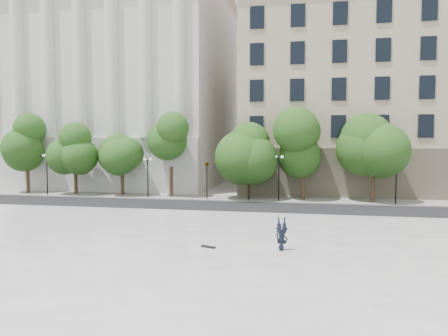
{
  "coord_description": "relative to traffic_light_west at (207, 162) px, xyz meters",
  "views": [
    {
      "loc": [
        8.97,
        -18.06,
        6.01
      ],
      "look_at": [
        3.67,
        10.0,
        4.02
      ],
      "focal_mm": 35.0,
      "sensor_mm": 36.0,
      "label": 1
    }
  ],
  "objects": [
    {
      "name": "lamp_posts",
      "position": [
        0.28,
        0.3,
        -0.8
      ],
      "size": [
        35.03,
        0.28,
        4.37
      ],
      "color": "black",
      "rests_on": "ground"
    },
    {
      "name": "building_west",
      "position": [
        -16.69,
        16.27,
        9.15
      ],
      "size": [
        31.5,
        27.65,
        25.6
      ],
      "color": "silver",
      "rests_on": "ground"
    },
    {
      "name": "street_trees",
      "position": [
        -1.41,
        1.36,
        1.56
      ],
      "size": [
        39.43,
        4.73,
        8.04
      ],
      "color": "#382619",
      "rests_on": "ground"
    },
    {
      "name": "traffic_light_west",
      "position": [
        0.0,
        0.0,
        0.0
      ],
      "size": [
        0.48,
        1.85,
        4.24
      ],
      "color": "black",
      "rests_on": "ground"
    },
    {
      "name": "person_lying",
      "position": [
        8.15,
        -19.01,
        -3.06
      ],
      "size": [
        0.73,
        1.7,
        0.45
      ],
      "primitive_type": "imported",
      "rotation": [
        -1.54,
        0.0,
        0.08
      ],
      "color": "black",
      "rests_on": "plaza"
    },
    {
      "name": "plaza",
      "position": [
        0.31,
        -19.3,
        -3.51
      ],
      "size": [
        44.0,
        22.0,
        0.45
      ],
      "primitive_type": "cube",
      "color": "white",
      "rests_on": "ground"
    },
    {
      "name": "far_sidewalk",
      "position": [
        0.31,
        1.7,
        -3.68
      ],
      "size": [
        60.0,
        4.0,
        0.12
      ],
      "primitive_type": "cube",
      "color": "#A09F94",
      "rests_on": "ground"
    },
    {
      "name": "street",
      "position": [
        0.31,
        -4.3,
        -3.73
      ],
      "size": [
        60.0,
        8.0,
        0.02
      ],
      "primitive_type": "cube",
      "color": "black",
      "rests_on": "ground"
    },
    {
      "name": "traffic_light_east",
      "position": [
        4.01,
        -0.0,
        -0.11
      ],
      "size": [
        0.95,
        1.6,
        4.14
      ],
      "color": "black",
      "rests_on": "ground"
    },
    {
      "name": "building_east",
      "position": [
        20.31,
        16.61,
        7.41
      ],
      "size": [
        36.0,
        26.15,
        23.0
      ],
      "color": "#B6A78B",
      "rests_on": "ground"
    },
    {
      "name": "skateboard",
      "position": [
        4.46,
        -19.13,
        -3.25
      ],
      "size": [
        0.81,
        0.5,
        0.08
      ],
      "primitive_type": "cube",
      "rotation": [
        0.0,
        0.0,
        -0.41
      ],
      "color": "black",
      "rests_on": "plaza"
    },
    {
      "name": "ground",
      "position": [
        0.31,
        -22.3,
        -3.74
      ],
      "size": [
        160.0,
        160.0,
        0.0
      ],
      "primitive_type": "plane",
      "color": "#B1AEA7",
      "rests_on": "ground"
    }
  ]
}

